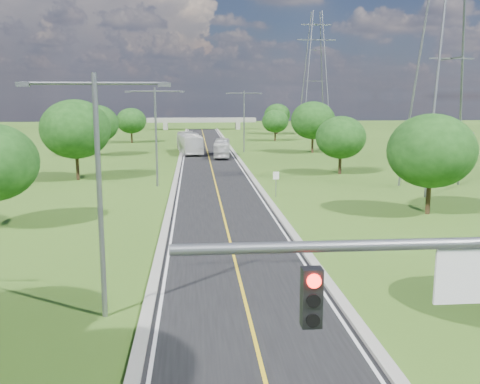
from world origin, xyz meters
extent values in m
plane|color=#305016|center=(0.00, 60.00, 0.00)|extent=(260.00, 260.00, 0.00)
cube|color=black|center=(0.00, 66.00, 0.03)|extent=(8.00, 150.00, 0.06)
cube|color=gray|center=(-4.25, 66.00, 0.11)|extent=(0.50, 150.00, 0.22)
cube|color=gray|center=(4.25, 66.00, 0.11)|extent=(0.50, 150.00, 0.22)
cylinder|color=slate|center=(1.60, -1.00, 6.60)|extent=(8.40, 0.20, 0.20)
cube|color=black|center=(-0.20, -1.00, 5.70)|extent=(0.35, 0.28, 1.05)
cylinder|color=#FF140C|center=(-0.20, -1.16, 6.05)|extent=(0.24, 0.06, 0.24)
cube|color=white|center=(2.60, -1.00, 6.00)|extent=(1.25, 0.06, 1.00)
cylinder|color=slate|center=(5.20, 38.00, 1.20)|extent=(0.08, 0.08, 2.40)
cube|color=white|center=(5.20, 37.97, 2.00)|extent=(0.55, 0.04, 0.70)
cube|color=gray|center=(-10.00, 140.00, 1.00)|extent=(1.20, 3.00, 2.00)
cube|color=gray|center=(10.00, 140.00, 1.00)|extent=(1.20, 3.00, 2.00)
cube|color=gray|center=(0.00, 140.00, 2.60)|extent=(30.00, 3.00, 1.20)
cylinder|color=slate|center=(-6.00, 12.00, 5.00)|extent=(0.22, 0.22, 10.00)
cylinder|color=slate|center=(-7.40, 12.00, 9.60)|extent=(2.80, 0.12, 0.12)
cylinder|color=slate|center=(-4.60, 12.00, 9.60)|extent=(2.80, 0.12, 0.12)
cube|color=slate|center=(-8.70, 12.00, 9.55)|extent=(0.50, 0.25, 0.18)
cube|color=slate|center=(-3.30, 12.00, 9.55)|extent=(0.50, 0.25, 0.18)
cylinder|color=slate|center=(-6.00, 45.00, 5.00)|extent=(0.22, 0.22, 10.00)
cylinder|color=slate|center=(-7.40, 45.00, 9.60)|extent=(2.80, 0.12, 0.12)
cylinder|color=slate|center=(-4.60, 45.00, 9.60)|extent=(2.80, 0.12, 0.12)
cube|color=slate|center=(-8.70, 45.00, 9.55)|extent=(0.50, 0.25, 0.18)
cube|color=slate|center=(-3.30, 45.00, 9.55)|extent=(0.50, 0.25, 0.18)
cylinder|color=slate|center=(6.00, 78.00, 5.00)|extent=(0.22, 0.22, 10.00)
cylinder|color=slate|center=(4.60, 78.00, 9.60)|extent=(2.80, 0.12, 0.12)
cylinder|color=slate|center=(7.40, 78.00, 9.60)|extent=(2.80, 0.12, 0.12)
cube|color=slate|center=(3.30, 78.00, 9.55)|extent=(0.50, 0.25, 0.18)
cube|color=slate|center=(8.70, 78.00, 9.55)|extent=(0.50, 0.25, 0.18)
cube|color=slate|center=(26.00, 115.00, 21.84)|extent=(9.00, 0.25, 0.25)
cube|color=slate|center=(26.00, 115.00, 25.20)|extent=(7.00, 0.25, 0.25)
cylinder|color=black|center=(-15.00, 50.00, 1.62)|extent=(0.36, 0.36, 3.24)
ellipsoid|color=#143D10|center=(-15.00, 50.00, 5.58)|extent=(7.56, 7.56, 6.43)
cylinder|color=black|center=(-17.00, 74.00, 1.44)|extent=(0.36, 0.36, 2.88)
ellipsoid|color=#143D10|center=(-17.00, 74.00, 4.96)|extent=(6.72, 6.72, 5.71)
cylinder|color=black|center=(-14.50, 98.00, 1.26)|extent=(0.36, 0.36, 2.52)
ellipsoid|color=#143D10|center=(-14.50, 98.00, 4.34)|extent=(5.88, 5.88, 5.00)
cylinder|color=black|center=(16.00, 30.00, 1.44)|extent=(0.36, 0.36, 2.88)
ellipsoid|color=#143D10|center=(16.00, 30.00, 4.96)|extent=(6.72, 6.72, 5.71)
cylinder|color=black|center=(15.00, 52.00, 1.26)|extent=(0.36, 0.36, 2.52)
ellipsoid|color=#143D10|center=(15.00, 52.00, 4.34)|extent=(5.88, 5.88, 5.00)
cylinder|color=black|center=(17.00, 76.00, 1.53)|extent=(0.36, 0.36, 3.06)
ellipsoid|color=#143D10|center=(17.00, 76.00, 5.27)|extent=(7.14, 7.14, 6.07)
cylinder|color=black|center=(14.50, 100.00, 1.17)|extent=(0.36, 0.36, 2.34)
ellipsoid|color=#143D10|center=(14.50, 100.00, 4.03)|extent=(5.46, 5.46, 4.64)
cylinder|color=black|center=(18.00, 120.00, 1.35)|extent=(0.36, 0.36, 2.70)
ellipsoid|color=#143D10|center=(18.00, 120.00, 4.65)|extent=(6.30, 6.30, 5.36)
imported|color=silver|center=(2.00, 70.66, 1.37)|extent=(2.88, 9.56, 2.62)
imported|color=silver|center=(-2.95, 76.52, 1.71)|extent=(4.36, 12.13, 3.30)
camera|label=1|loc=(-2.16, -9.55, 9.10)|focal=40.00mm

